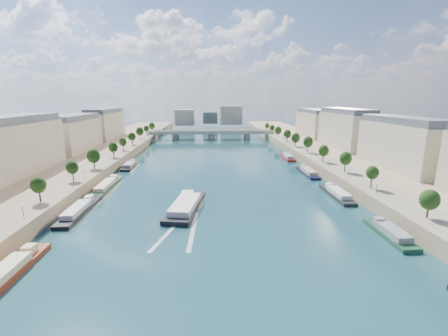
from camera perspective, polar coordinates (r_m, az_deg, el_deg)
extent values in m
plane|color=#0B2E31|center=(151.72, -1.75, -0.73)|extent=(700.00, 700.00, 0.00)
cube|color=#9E8460|center=(165.95, -27.46, -0.13)|extent=(44.00, 520.00, 5.00)
cube|color=#9E8460|center=(168.86, 23.47, 0.48)|extent=(44.00, 520.00, 5.00)
cube|color=gray|center=(159.81, -22.66, 0.82)|extent=(14.00, 520.00, 0.10)
cube|color=gray|center=(162.20, 18.81, 1.31)|extent=(14.00, 520.00, 0.10)
cylinder|color=#382B1E|center=(107.25, -31.86, -4.90)|extent=(0.50, 0.50, 3.82)
ellipsoid|color=#153411|center=(106.31, -32.09, -3.05)|extent=(4.80, 4.80, 5.52)
cylinder|color=#382B1E|center=(127.91, -26.83, -1.64)|extent=(0.50, 0.50, 3.82)
ellipsoid|color=#153411|center=(127.12, -27.00, -0.08)|extent=(4.80, 4.80, 5.52)
cylinder|color=#382B1E|center=(149.56, -23.24, 0.70)|extent=(0.50, 0.50, 3.82)
ellipsoid|color=#153411|center=(148.89, -23.37, 2.05)|extent=(4.80, 4.80, 5.52)
cylinder|color=#382B1E|center=(171.84, -20.57, 2.44)|extent=(0.50, 0.50, 3.82)
ellipsoid|color=#153411|center=(171.26, -20.67, 3.62)|extent=(4.80, 4.80, 5.52)
cylinder|color=#382B1E|center=(194.53, -18.51, 3.78)|extent=(0.50, 0.50, 3.82)
ellipsoid|color=#153411|center=(194.02, -18.59, 4.82)|extent=(4.80, 4.80, 5.52)
cylinder|color=#382B1E|center=(217.51, -16.88, 4.83)|extent=(0.50, 0.50, 3.82)
ellipsoid|color=#153411|center=(217.04, -16.95, 5.77)|extent=(4.80, 4.80, 5.52)
cylinder|color=#382B1E|center=(240.68, -15.56, 5.68)|extent=(0.50, 0.50, 3.82)
ellipsoid|color=#153411|center=(240.26, -15.61, 6.53)|extent=(4.80, 4.80, 5.52)
cylinder|color=#382B1E|center=(264.00, -14.47, 6.37)|extent=(0.50, 0.50, 3.82)
ellipsoid|color=#153411|center=(263.62, -14.51, 7.15)|extent=(4.80, 4.80, 5.52)
cylinder|color=#382B1E|center=(287.43, -13.55, 6.95)|extent=(0.50, 0.50, 3.82)
ellipsoid|color=#153411|center=(287.08, -13.59, 7.67)|extent=(4.80, 4.80, 5.52)
cylinder|color=#382B1E|center=(98.23, 33.82, -6.69)|extent=(0.50, 0.50, 3.82)
ellipsoid|color=#153411|center=(97.20, 34.10, -4.69)|extent=(4.80, 4.80, 5.52)
cylinder|color=#382B1E|center=(117.21, 26.92, -2.91)|extent=(0.50, 0.50, 3.82)
ellipsoid|color=#153411|center=(116.35, 27.10, -1.21)|extent=(4.80, 4.80, 5.52)
cylinder|color=#382B1E|center=(137.77, 22.04, -0.19)|extent=(0.50, 0.50, 3.82)
ellipsoid|color=#153411|center=(137.03, 22.17, 1.27)|extent=(4.80, 4.80, 5.52)
cylinder|color=#382B1E|center=(159.29, 18.45, 1.81)|extent=(0.50, 0.50, 3.82)
ellipsoid|color=#153411|center=(158.66, 18.54, 3.08)|extent=(4.80, 4.80, 5.52)
cylinder|color=#382B1E|center=(181.43, 15.72, 3.33)|extent=(0.50, 0.50, 3.82)
ellipsoid|color=#153411|center=(180.88, 15.79, 4.45)|extent=(4.80, 4.80, 5.52)
cylinder|color=#382B1E|center=(204.00, 13.59, 4.51)|extent=(0.50, 0.50, 3.82)
ellipsoid|color=#153411|center=(203.50, 13.64, 5.50)|extent=(4.80, 4.80, 5.52)
cylinder|color=#382B1E|center=(226.86, 11.87, 5.44)|extent=(0.50, 0.50, 3.82)
ellipsoid|color=#153411|center=(226.41, 11.92, 6.34)|extent=(4.80, 4.80, 5.52)
cylinder|color=#382B1E|center=(249.93, 10.47, 6.21)|extent=(0.50, 0.50, 3.82)
ellipsoid|color=#153411|center=(249.53, 10.51, 7.02)|extent=(4.80, 4.80, 5.52)
cylinder|color=#382B1E|center=(273.16, 9.30, 6.84)|extent=(0.50, 0.50, 3.82)
ellipsoid|color=#153411|center=(272.80, 9.33, 7.58)|extent=(4.80, 4.80, 5.52)
cylinder|color=#382B1E|center=(296.52, 8.32, 7.36)|extent=(0.50, 0.50, 3.82)
ellipsoid|color=#153411|center=(296.18, 8.34, 8.06)|extent=(4.80, 4.80, 5.52)
cylinder|color=black|center=(96.17, -33.91, -7.04)|extent=(0.14, 0.14, 4.00)
sphere|color=#FFE5B2|center=(95.55, -34.07, -5.86)|extent=(0.36, 0.36, 0.36)
cylinder|color=black|center=(130.48, -25.14, -1.16)|extent=(0.14, 0.14, 4.00)
sphere|color=#FFE5B2|center=(130.02, -25.23, -0.26)|extent=(0.36, 0.36, 0.36)
cylinder|color=black|center=(167.33, -20.15, 2.23)|extent=(0.14, 0.14, 4.00)
sphere|color=#FFE5B2|center=(166.97, -20.21, 2.94)|extent=(0.36, 0.36, 0.36)
cylinder|color=black|center=(205.37, -16.98, 4.38)|extent=(0.14, 0.14, 4.00)
sphere|color=#FFE5B2|center=(205.07, -17.02, 4.96)|extent=(0.36, 0.36, 0.36)
cylinder|color=black|center=(244.03, -14.79, 5.84)|extent=(0.14, 0.14, 4.00)
sphere|color=#FFE5B2|center=(243.78, -14.82, 6.33)|extent=(0.36, 0.36, 0.36)
cylinder|color=black|center=(111.80, 27.07, -3.61)|extent=(0.14, 0.14, 4.00)
sphere|color=#FFE5B2|center=(111.27, 27.18, -2.58)|extent=(0.36, 0.36, 0.36)
cylinder|color=black|center=(146.55, 19.37, 0.83)|extent=(0.14, 0.14, 4.00)
sphere|color=#FFE5B2|center=(146.13, 19.43, 1.63)|extent=(0.36, 0.36, 0.36)
cylinder|color=black|center=(183.44, 14.69, 3.52)|extent=(0.14, 0.14, 4.00)
sphere|color=#FFE5B2|center=(183.11, 14.72, 4.17)|extent=(0.36, 0.36, 0.36)
cylinder|color=black|center=(221.42, 11.58, 5.29)|extent=(0.14, 0.14, 4.00)
sphere|color=#FFE5B2|center=(221.15, 11.60, 5.83)|extent=(0.36, 0.36, 0.36)
cylinder|color=black|center=(260.00, 9.37, 6.53)|extent=(0.14, 0.14, 4.00)
sphere|color=#FFE5B2|center=(259.77, 9.39, 6.99)|extent=(0.36, 0.36, 0.36)
cube|color=#BEAC92|center=(155.18, -34.86, 2.85)|extent=(16.00, 52.00, 20.00)
cube|color=#474C54|center=(153.99, -35.43, 7.09)|extent=(14.72, 50.44, 3.20)
cube|color=#BEAC92|center=(206.27, -26.56, 5.84)|extent=(16.00, 52.00, 20.00)
cube|color=#474C54|center=(205.37, -26.90, 9.05)|extent=(14.72, 50.44, 3.20)
cube|color=#BEAC92|center=(260.27, -21.58, 7.57)|extent=(16.00, 52.00, 20.00)
cube|color=#474C54|center=(259.56, -21.80, 10.11)|extent=(14.72, 50.44, 3.20)
cube|color=#BEAC92|center=(158.84, 30.79, 3.55)|extent=(16.00, 52.00, 20.00)
cube|color=#474C54|center=(157.68, 31.29, 7.70)|extent=(14.72, 50.44, 3.20)
cube|color=#BEAC92|center=(209.03, 22.05, 6.35)|extent=(16.00, 52.00, 20.00)
cube|color=#474C54|center=(208.15, 22.33, 9.52)|extent=(14.72, 50.44, 3.20)
cube|color=#BEAC92|center=(262.47, 16.73, 7.97)|extent=(16.00, 52.00, 20.00)
cube|color=#474C54|center=(261.77, 16.90, 10.50)|extent=(14.72, 50.44, 3.20)
cube|color=#BEAC92|center=(358.90, -7.47, 9.53)|extent=(22.00, 18.00, 18.00)
cube|color=#BEAC92|center=(368.86, 1.31, 10.04)|extent=(26.00, 20.00, 22.00)
cube|color=#474C54|center=(383.00, -2.65, 9.55)|extent=(18.00, 16.00, 14.00)
cube|color=#C1B79E|center=(270.54, -2.40, 6.78)|extent=(112.00, 11.00, 2.20)
cube|color=#C1B79E|center=(265.41, -2.39, 6.98)|extent=(112.00, 0.80, 0.90)
cube|color=#C1B79E|center=(275.35, -2.42, 7.21)|extent=(112.00, 0.80, 0.90)
cylinder|color=#C1B79E|center=(272.47, -9.18, 5.89)|extent=(6.40, 6.40, 5.00)
cylinder|color=#C1B79E|center=(270.98, -2.40, 6.01)|extent=(6.40, 6.40, 5.00)
cylinder|color=#C1B79E|center=(273.26, 4.37, 6.04)|extent=(6.40, 6.40, 5.00)
cube|color=#C1B79E|center=(275.29, -13.34, 5.78)|extent=(6.00, 12.00, 5.00)
cube|color=#C1B79E|center=(276.57, 8.50, 6.02)|extent=(6.00, 12.00, 5.00)
cube|color=black|center=(102.99, -7.27, -7.43)|extent=(13.23, 30.55, 2.11)
cube|color=silver|center=(100.09, -7.40, -6.83)|extent=(10.02, 20.10, 1.90)
cube|color=silver|center=(110.70, -6.98, -4.86)|extent=(4.75, 4.20, 1.80)
cube|color=silver|center=(87.86, -10.17, -11.60)|extent=(8.55, 25.27, 0.04)
cube|color=silver|center=(87.30, -5.91, -11.62)|extent=(2.35, 26.03, 0.04)
cube|color=maroon|center=(81.23, -35.44, -15.97)|extent=(5.00, 23.30, 1.80)
cube|color=beige|center=(79.12, -36.33, -15.48)|extent=(4.10, 12.82, 1.60)
cube|color=beige|center=(85.72, -33.11, -12.80)|extent=(2.50, 2.80, 1.80)
cube|color=black|center=(109.50, -25.77, -7.51)|extent=(5.00, 27.47, 1.80)
cube|color=silver|center=(107.05, -26.30, -7.06)|extent=(4.10, 15.11, 1.60)
cube|color=silver|center=(116.12, -24.33, -5.27)|extent=(2.50, 3.30, 1.80)
cube|color=#173A25|center=(134.29, -21.31, -3.38)|extent=(5.00, 30.36, 1.80)
cube|color=beige|center=(131.63, -21.69, -2.97)|extent=(4.10, 16.70, 1.60)
cube|color=beige|center=(142.18, -20.26, -1.64)|extent=(2.50, 3.64, 1.80)
cube|color=black|center=(169.19, -17.46, 0.23)|extent=(5.00, 20.60, 1.80)
cube|color=gray|center=(167.27, -17.63, 0.67)|extent=(4.10, 11.33, 1.60)
cube|color=gray|center=(174.67, -17.01, 1.26)|extent=(2.50, 2.47, 1.80)
cube|color=#1C472F|center=(94.31, 29.02, -11.17)|extent=(5.00, 18.83, 1.80)
cube|color=gray|center=(92.52, 29.63, -10.57)|extent=(4.10, 10.36, 1.60)
cube|color=gray|center=(98.05, 27.40, -8.94)|extent=(2.50, 2.26, 1.80)
cube|color=#232426|center=(122.50, 20.64, -4.88)|extent=(5.00, 23.74, 1.80)
cube|color=silver|center=(120.36, 21.06, -4.39)|extent=(4.10, 13.06, 1.60)
cube|color=silver|center=(128.23, 19.45, -3.15)|extent=(2.50, 2.85, 1.80)
cube|color=#181734|center=(152.95, 15.62, -0.99)|extent=(5.00, 23.71, 1.80)
cube|color=#BDAB8E|center=(150.81, 15.88, -0.54)|extent=(4.10, 13.04, 1.60)
cube|color=#BDAB8E|center=(159.10, 14.85, 0.27)|extent=(2.50, 2.85, 1.80)
cube|color=maroon|center=(187.84, 12.03, 1.81)|extent=(5.00, 19.73, 1.80)
cube|color=#AAB0B6|center=(186.02, 12.18, 2.22)|extent=(4.10, 10.85, 1.60)
cube|color=#AAB0B6|center=(193.12, 11.61, 2.68)|extent=(2.50, 2.37, 1.80)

